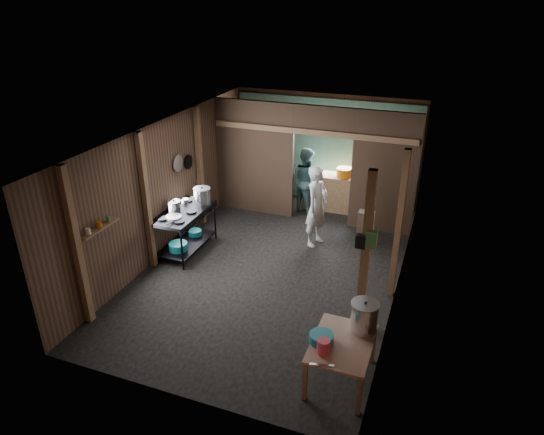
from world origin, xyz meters
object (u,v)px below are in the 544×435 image
at_px(stove_pot_large, 202,196).
at_px(cook, 317,206).
at_px(gas_range, 185,231).
at_px(stock_pot, 364,317).
at_px(pink_bucket, 323,347).
at_px(prep_table, 341,361).
at_px(yellow_tub, 344,172).

distance_m(stove_pot_large, cook, 2.30).
bearing_deg(gas_range, stock_pot, -27.70).
height_order(stove_pot_large, pink_bucket, stove_pot_large).
bearing_deg(gas_range, prep_table, -32.95).
distance_m(prep_table, yellow_tub, 5.61).
bearing_deg(stove_pot_large, prep_table, -39.10).
xyz_separation_m(stock_pot, cook, (-1.57, 3.25, 0.01)).
relative_size(gas_range, pink_bucket, 7.53).
bearing_deg(stock_pot, yellow_tub, 105.81).
relative_size(gas_range, yellow_tub, 4.05).
bearing_deg(stove_pot_large, gas_range, -109.79).
xyz_separation_m(stove_pot_large, stock_pot, (3.74, -2.52, -0.19)).
distance_m(gas_range, yellow_tub, 3.94).
xyz_separation_m(stove_pot_large, pink_bucket, (3.36, -3.15, -0.30)).
xyz_separation_m(prep_table, stove_pot_large, (-3.54, 2.88, 0.71)).
xyz_separation_m(gas_range, prep_table, (3.71, -2.40, -0.12)).
height_order(prep_table, pink_bucket, pink_bucket).
bearing_deg(stove_pot_large, cook, 18.57).
bearing_deg(prep_table, gas_range, 147.05).
relative_size(stove_pot_large, yellow_tub, 0.95).
height_order(prep_table, yellow_tub, yellow_tub).
relative_size(gas_range, stock_pot, 3.30).
xyz_separation_m(prep_table, cook, (-1.37, 3.61, 0.52)).
bearing_deg(stock_pot, cook, 115.71).
relative_size(prep_table, stove_pot_large, 3.07).
bearing_deg(stock_pot, prep_table, -119.50).
relative_size(stove_pot_large, pink_bucket, 1.77).
distance_m(prep_table, cook, 3.89).
height_order(stock_pot, cook, cook).
distance_m(stove_pot_large, pink_bucket, 4.62).
xyz_separation_m(prep_table, stock_pot, (0.20, 0.35, 0.52)).
xyz_separation_m(prep_table, pink_bucket, (-0.18, -0.28, 0.41)).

